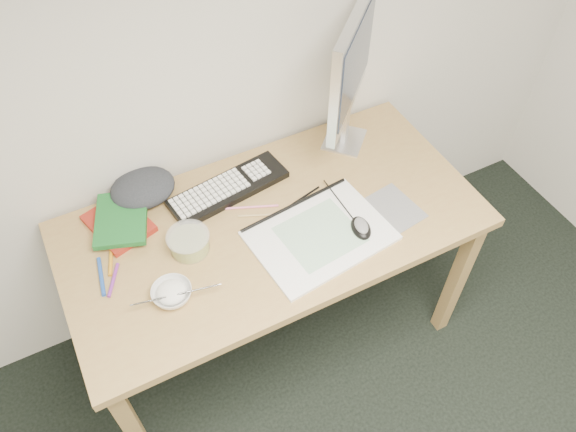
{
  "coord_description": "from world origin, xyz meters",
  "views": [
    {
      "loc": [
        -0.3,
        0.35,
        2.2
      ],
      "look_at": [
        0.23,
        1.37,
        0.83
      ],
      "focal_mm": 35.0,
      "sensor_mm": 36.0,
      "label": 1
    }
  ],
  "objects_px": {
    "desk": "(273,237)",
    "sketchpad": "(320,236)",
    "monitor": "(352,66)",
    "keyboard": "(228,189)",
    "rice_bowl": "(172,293)"
  },
  "relations": [
    {
      "from": "desk",
      "to": "sketchpad",
      "type": "distance_m",
      "value": 0.19
    },
    {
      "from": "monitor",
      "to": "desk",
      "type": "bearing_deg",
      "value": 164.85
    },
    {
      "from": "desk",
      "to": "keyboard",
      "type": "relative_size",
      "value": 3.28
    },
    {
      "from": "rice_bowl",
      "to": "sketchpad",
      "type": "bearing_deg",
      "value": -0.29
    },
    {
      "from": "desk",
      "to": "monitor",
      "type": "distance_m",
      "value": 0.63
    },
    {
      "from": "keyboard",
      "to": "rice_bowl",
      "type": "bearing_deg",
      "value": -143.38
    },
    {
      "from": "desk",
      "to": "monitor",
      "type": "bearing_deg",
      "value": 29.23
    },
    {
      "from": "keyboard",
      "to": "rice_bowl",
      "type": "relative_size",
      "value": 3.5
    },
    {
      "from": "desk",
      "to": "rice_bowl",
      "type": "distance_m",
      "value": 0.43
    },
    {
      "from": "monitor",
      "to": "rice_bowl",
      "type": "bearing_deg",
      "value": 159.47
    },
    {
      "from": "rice_bowl",
      "to": "monitor",
      "type": "bearing_deg",
      "value": 23.86
    },
    {
      "from": "keyboard",
      "to": "rice_bowl",
      "type": "xyz_separation_m",
      "value": [
        -0.32,
        -0.32,
        0.01
      ]
    },
    {
      "from": "keyboard",
      "to": "desk",
      "type": "bearing_deg",
      "value": -76.98
    },
    {
      "from": "desk",
      "to": "monitor",
      "type": "relative_size",
      "value": 2.62
    },
    {
      "from": "sketchpad",
      "to": "rice_bowl",
      "type": "height_order",
      "value": "rice_bowl"
    }
  ]
}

